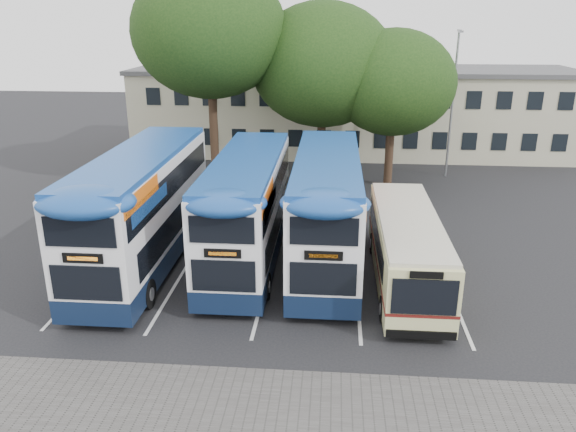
% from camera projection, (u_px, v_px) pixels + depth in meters
% --- Properties ---
extents(ground, '(120.00, 120.00, 0.00)m').
position_uv_depth(ground, '(368.00, 338.00, 18.15)').
color(ground, black).
rests_on(ground, ground).
extents(bay_lines, '(14.12, 11.00, 0.01)m').
position_uv_depth(bay_lines, '(270.00, 268.00, 23.13)').
color(bay_lines, silver).
rests_on(bay_lines, ground).
extents(depot_building, '(32.40, 8.40, 6.20)m').
position_uv_depth(depot_building, '(352.00, 109.00, 42.42)').
color(depot_building, '#B7B093').
rests_on(depot_building, ground).
extents(lamp_post, '(0.25, 1.05, 9.06)m').
position_uv_depth(lamp_post, '(453.00, 97.00, 34.71)').
color(lamp_post, gray).
rests_on(lamp_post, ground).
extents(tree_left, '(8.73, 8.73, 12.71)m').
position_uv_depth(tree_left, '(209.00, 32.00, 31.37)').
color(tree_left, black).
rests_on(tree_left, ground).
extents(tree_mid, '(8.55, 8.55, 10.73)m').
position_uv_depth(tree_mid, '(323.00, 65.00, 33.07)').
color(tree_mid, black).
rests_on(tree_mid, ground).
extents(tree_right, '(7.17, 7.17, 9.24)m').
position_uv_depth(tree_right, '(393.00, 83.00, 32.40)').
color(tree_right, black).
rests_on(tree_right, ground).
extents(bus_dd_left, '(2.75, 11.36, 4.73)m').
position_uv_depth(bus_dd_left, '(143.00, 204.00, 22.77)').
color(bus_dd_left, '#0F1C38').
rests_on(bus_dd_left, ground).
extents(bus_dd_mid, '(2.59, 10.68, 4.45)m').
position_uv_depth(bus_dd_mid, '(248.00, 205.00, 23.21)').
color(bus_dd_mid, '#0F1C38').
rests_on(bus_dd_mid, ground).
extents(bus_dd_right, '(2.64, 10.89, 4.54)m').
position_uv_depth(bus_dd_right, '(327.00, 205.00, 23.02)').
color(bus_dd_right, '#0F1C38').
rests_on(bus_dd_right, ground).
extents(bus_single, '(2.33, 9.17, 2.73)m').
position_uv_depth(bus_single, '(406.00, 244.00, 21.52)').
color(bus_single, beige).
rests_on(bus_single, ground).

